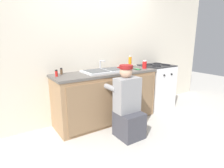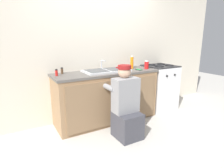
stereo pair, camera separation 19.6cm
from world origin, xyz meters
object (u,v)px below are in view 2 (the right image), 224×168
(stove_range, at_px, (159,87))
(spice_bottle_pepper, at_px, (62,71))
(sink_double_basin, at_px, (106,70))
(cell_phone, at_px, (139,70))
(plumber_person, at_px, (126,108))
(spice_bottle_red, at_px, (56,73))
(soap_bottle_orange, at_px, (132,63))
(soda_cup_red, at_px, (147,65))

(stove_range, xyz_separation_m, spice_bottle_pepper, (-2.01, 0.18, 0.50))
(sink_double_basin, bearing_deg, cell_phone, -13.88)
(sink_double_basin, distance_m, cell_phone, 0.62)
(plumber_person, xyz_separation_m, spice_bottle_red, (-0.82, 0.73, 0.50))
(cell_phone, height_order, spice_bottle_red, spice_bottle_red)
(spice_bottle_pepper, bearing_deg, cell_phone, -13.72)
(spice_bottle_pepper, height_order, soap_bottle_orange, soap_bottle_orange)
(soda_cup_red, bearing_deg, spice_bottle_pepper, 169.09)
(stove_range, bearing_deg, spice_bottle_pepper, 174.91)
(stove_range, distance_m, soda_cup_red, 0.71)
(soap_bottle_orange, relative_size, spice_bottle_red, 2.38)
(cell_phone, distance_m, soap_bottle_orange, 0.23)
(spice_bottle_red, bearing_deg, soap_bottle_orange, -0.12)
(spice_bottle_pepper, height_order, spice_bottle_red, same)
(stove_range, relative_size, cell_phone, 6.74)
(spice_bottle_red, bearing_deg, stove_range, -1.54)
(spice_bottle_pepper, height_order, cell_phone, spice_bottle_pepper)
(soap_bottle_orange, height_order, spice_bottle_red, soap_bottle_orange)
(soda_cup_red, height_order, spice_bottle_red, soda_cup_red)
(stove_range, bearing_deg, plumber_person, -152.74)
(stove_range, relative_size, soap_bottle_orange, 3.78)
(cell_phone, bearing_deg, spice_bottle_red, 172.02)
(spice_bottle_pepper, bearing_deg, soap_bottle_orange, -5.41)
(soap_bottle_orange, distance_m, soda_cup_red, 0.28)
(stove_range, height_order, cell_phone, stove_range)
(soap_bottle_orange, height_order, soda_cup_red, soap_bottle_orange)
(plumber_person, bearing_deg, sink_double_basin, 87.87)
(soap_bottle_orange, bearing_deg, cell_phone, -86.00)
(cell_phone, relative_size, spice_bottle_red, 1.33)
(spice_bottle_pepper, distance_m, spice_bottle_red, 0.17)
(soap_bottle_orange, bearing_deg, spice_bottle_red, 179.88)
(spice_bottle_pepper, distance_m, soda_cup_red, 1.57)
(plumber_person, distance_m, spice_bottle_red, 1.21)
(plumber_person, relative_size, cell_phone, 7.89)
(stove_range, distance_m, soap_bottle_orange, 0.89)
(stove_range, xyz_separation_m, cell_phone, (-0.68, -0.15, 0.45))
(stove_range, relative_size, soda_cup_red, 6.21)
(sink_double_basin, bearing_deg, plumber_person, -92.13)
(stove_range, distance_m, spice_bottle_pepper, 2.07)
(stove_range, xyz_separation_m, spice_bottle_red, (-2.12, 0.06, 0.50))
(sink_double_basin, height_order, cell_phone, sink_double_basin)
(plumber_person, bearing_deg, soap_bottle_orange, 49.85)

